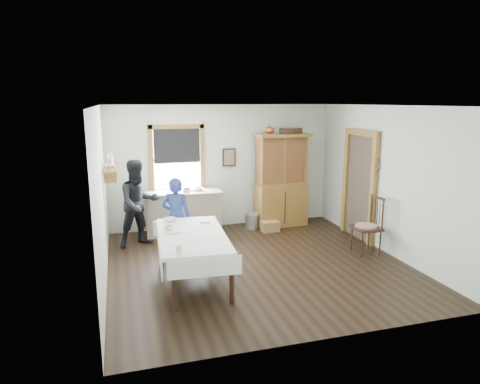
% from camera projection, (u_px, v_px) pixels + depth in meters
% --- Properties ---
extents(room, '(5.01, 5.01, 2.70)m').
position_uv_depth(room, '(258.00, 188.00, 7.14)').
color(room, black).
rests_on(room, ground).
extents(window, '(1.18, 0.07, 1.48)m').
position_uv_depth(window, '(177.00, 156.00, 9.12)').
color(window, white).
rests_on(window, room).
extents(doorway, '(0.09, 1.14, 2.22)m').
position_uv_depth(doorway, '(360.00, 182.00, 8.65)').
color(doorway, '#42382F').
rests_on(doorway, room).
extents(wall_shelf, '(0.24, 1.00, 0.44)m').
position_uv_depth(wall_shelf, '(110.00, 167.00, 7.90)').
color(wall_shelf, olive).
rests_on(wall_shelf, room).
extents(framed_picture, '(0.30, 0.04, 0.40)m').
position_uv_depth(framed_picture, '(229.00, 157.00, 9.45)').
color(framed_picture, '#371E13').
rests_on(framed_picture, room).
extents(rug_beater, '(0.01, 0.27, 0.27)m').
position_uv_depth(rug_beater, '(377.00, 158.00, 8.01)').
color(rug_beater, black).
rests_on(rug_beater, room).
extents(work_counter, '(1.64, 0.70, 0.92)m').
position_uv_depth(work_counter, '(184.00, 212.00, 9.06)').
color(work_counter, tan).
rests_on(work_counter, room).
extents(china_hutch, '(1.25, 0.64, 2.07)m').
position_uv_depth(china_hutch, '(281.00, 180.00, 9.57)').
color(china_hutch, olive).
rests_on(china_hutch, room).
extents(dining_table, '(1.16, 2.04, 0.79)m').
position_uv_depth(dining_table, '(193.00, 258.00, 6.59)').
color(dining_table, white).
rests_on(dining_table, room).
extents(spindle_chair, '(0.50, 0.50, 1.08)m').
position_uv_depth(spindle_chair, '(367.00, 225.00, 7.83)').
color(spindle_chair, '#371E13').
rests_on(spindle_chair, room).
extents(pail, '(0.38, 0.38, 0.32)m').
position_uv_depth(pail, '(252.00, 221.00, 9.48)').
color(pail, '#A2A4AB').
rests_on(pail, room).
extents(wicker_basket, '(0.38, 0.28, 0.22)m').
position_uv_depth(wicker_basket, '(270.00, 226.00, 9.28)').
color(wicker_basket, '#9D7047').
rests_on(wicker_basket, room).
extents(woman_blue, '(0.57, 0.46, 1.34)m').
position_uv_depth(woman_blue, '(176.00, 220.00, 7.73)').
color(woman_blue, navy).
rests_on(woman_blue, room).
extents(figure_dark, '(0.90, 0.79, 1.56)m').
position_uv_depth(figure_dark, '(139.00, 206.00, 8.25)').
color(figure_dark, black).
rests_on(figure_dark, room).
extents(table_cup_a, '(0.14, 0.14, 0.10)m').
position_uv_depth(table_cup_a, '(168.00, 229.00, 6.61)').
color(table_cup_a, white).
rests_on(table_cup_a, dining_table).
extents(table_cup_b, '(0.11, 0.11, 0.10)m').
position_uv_depth(table_cup_b, '(179.00, 250.00, 5.67)').
color(table_cup_b, white).
rests_on(table_cup_b, dining_table).
extents(table_bowl, '(0.30, 0.30, 0.06)m').
position_uv_depth(table_bowl, '(170.00, 219.00, 7.19)').
color(table_bowl, white).
rests_on(table_bowl, dining_table).
extents(counter_book, '(0.26, 0.28, 0.02)m').
position_uv_depth(counter_book, '(188.00, 190.00, 9.01)').
color(counter_book, '#786A50').
rests_on(counter_book, work_counter).
extents(counter_bowl, '(0.23, 0.23, 0.06)m').
position_uv_depth(counter_bowl, '(199.00, 189.00, 9.02)').
color(counter_bowl, white).
rests_on(counter_bowl, work_counter).
extents(shelf_bowl, '(0.22, 0.22, 0.05)m').
position_uv_depth(shelf_bowl, '(110.00, 166.00, 7.90)').
color(shelf_bowl, white).
rests_on(shelf_bowl, wall_shelf).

